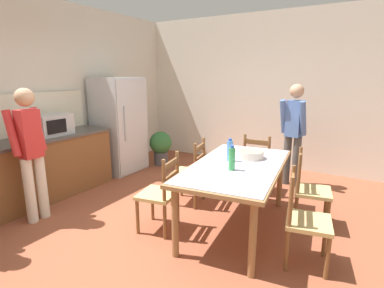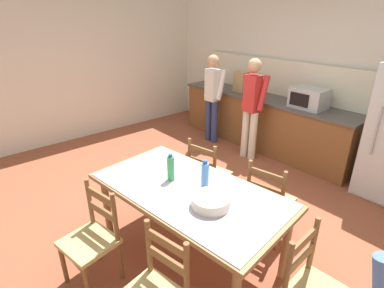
{
  "view_description": "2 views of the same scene",
  "coord_description": "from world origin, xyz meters",
  "px_view_note": "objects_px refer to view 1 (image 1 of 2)",
  "views": [
    {
      "loc": [
        -2.51,
        -1.72,
        1.77
      ],
      "look_at": [
        0.15,
        -0.15,
        1.05
      ],
      "focal_mm": 28.0,
      "sensor_mm": 36.0,
      "label": 1
    },
    {
      "loc": [
        2.34,
        -1.99,
        2.23
      ],
      "look_at": [
        0.21,
        -0.17,
        1.0
      ],
      "focal_mm": 28.0,
      "sensor_mm": 36.0,
      "label": 2
    }
  ],
  "objects_px": {
    "chair_head_end": "(258,164)",
    "person_at_counter": "(30,148)",
    "dining_table": "(237,171)",
    "person_by_table": "(294,130)",
    "serving_bowl": "(250,154)",
    "chair_side_far_right": "(190,173)",
    "chair_side_far_left": "(161,194)",
    "chair_side_near_right": "(309,190)",
    "chair_side_near_left": "(304,220)",
    "refrigerator": "(119,125)",
    "bottle_off_centre": "(230,151)",
    "microwave": "(51,125)",
    "potted_plant": "(161,146)",
    "bottle_near_centre": "(232,159)"
  },
  "relations": [
    {
      "from": "serving_bowl",
      "to": "chair_side_near_right",
      "type": "xyz_separation_m",
      "value": [
        0.17,
        -0.69,
        -0.39
      ]
    },
    {
      "from": "bottle_near_centre",
      "to": "bottle_off_centre",
      "type": "distance_m",
      "value": 0.34
    },
    {
      "from": "microwave",
      "to": "chair_side_far_right",
      "type": "bearing_deg",
      "value": -68.82
    },
    {
      "from": "dining_table",
      "to": "person_by_table",
      "type": "bearing_deg",
      "value": -7.42
    },
    {
      "from": "chair_side_near_left",
      "to": "person_at_counter",
      "type": "relative_size",
      "value": 0.56
    },
    {
      "from": "chair_side_far_right",
      "to": "potted_plant",
      "type": "xyz_separation_m",
      "value": [
        1.28,
        1.46,
        -0.06
      ]
    },
    {
      "from": "dining_table",
      "to": "chair_side_far_right",
      "type": "relative_size",
      "value": 2.12
    },
    {
      "from": "serving_bowl",
      "to": "potted_plant",
      "type": "height_order",
      "value": "serving_bowl"
    },
    {
      "from": "chair_side_far_right",
      "to": "person_by_table",
      "type": "relative_size",
      "value": 0.56
    },
    {
      "from": "chair_head_end",
      "to": "chair_side_far_left",
      "type": "relative_size",
      "value": 1.0
    },
    {
      "from": "refrigerator",
      "to": "bottle_near_centre",
      "type": "relative_size",
      "value": 6.37
    },
    {
      "from": "bottle_near_centre",
      "to": "person_by_table",
      "type": "xyz_separation_m",
      "value": [
        1.98,
        -0.2,
        0.01
      ]
    },
    {
      "from": "chair_side_near_right",
      "to": "chair_side_far_right",
      "type": "height_order",
      "value": "same"
    },
    {
      "from": "refrigerator",
      "to": "chair_head_end",
      "type": "height_order",
      "value": "refrigerator"
    },
    {
      "from": "potted_plant",
      "to": "chair_side_near_left",
      "type": "bearing_deg",
      "value": -122.03
    },
    {
      "from": "person_at_counter",
      "to": "serving_bowl",
      "type": "bearing_deg",
      "value": -148.0
    },
    {
      "from": "chair_side_near_right",
      "to": "potted_plant",
      "type": "height_order",
      "value": "chair_side_near_right"
    },
    {
      "from": "microwave",
      "to": "chair_side_near_right",
      "type": "distance_m",
      "value": 3.61
    },
    {
      "from": "microwave",
      "to": "person_by_table",
      "type": "bearing_deg",
      "value": -53.64
    },
    {
      "from": "bottle_near_centre",
      "to": "person_at_counter",
      "type": "height_order",
      "value": "person_at_counter"
    },
    {
      "from": "serving_bowl",
      "to": "chair_side_far_left",
      "type": "distance_m",
      "value": 1.18
    },
    {
      "from": "dining_table",
      "to": "person_at_counter",
      "type": "distance_m",
      "value": 2.46
    },
    {
      "from": "bottle_near_centre",
      "to": "chair_side_far_left",
      "type": "height_order",
      "value": "bottle_near_centre"
    },
    {
      "from": "microwave",
      "to": "person_by_table",
      "type": "height_order",
      "value": "person_by_table"
    },
    {
      "from": "person_at_counter",
      "to": "potted_plant",
      "type": "distance_m",
      "value": 2.73
    },
    {
      "from": "chair_side_near_left",
      "to": "refrigerator",
      "type": "bearing_deg",
      "value": 59.89
    },
    {
      "from": "refrigerator",
      "to": "chair_side_far_right",
      "type": "xyz_separation_m",
      "value": [
        -0.61,
        -1.88,
        -0.42
      ]
    },
    {
      "from": "chair_side_near_right",
      "to": "chair_side_far_right",
      "type": "bearing_deg",
      "value": 85.99
    },
    {
      "from": "microwave",
      "to": "chair_head_end",
      "type": "distance_m",
      "value": 3.1
    },
    {
      "from": "microwave",
      "to": "chair_side_near_right",
      "type": "xyz_separation_m",
      "value": [
        0.91,
        -3.44,
        -0.62
      ]
    },
    {
      "from": "refrigerator",
      "to": "chair_side_near_left",
      "type": "height_order",
      "value": "refrigerator"
    },
    {
      "from": "serving_bowl",
      "to": "person_by_table",
      "type": "bearing_deg",
      "value": -7.71
    },
    {
      "from": "serving_bowl",
      "to": "person_by_table",
      "type": "relative_size",
      "value": 0.2
    },
    {
      "from": "refrigerator",
      "to": "person_by_table",
      "type": "height_order",
      "value": "refrigerator"
    },
    {
      "from": "bottle_off_centre",
      "to": "potted_plant",
      "type": "xyz_separation_m",
      "value": [
        1.53,
        2.14,
        -0.52
      ]
    },
    {
      "from": "chair_head_end",
      "to": "chair_side_far_right",
      "type": "distance_m",
      "value": 1.11
    },
    {
      "from": "chair_side_far_right",
      "to": "microwave",
      "type": "bearing_deg",
      "value": -79.53
    },
    {
      "from": "chair_head_end",
      "to": "person_at_counter",
      "type": "relative_size",
      "value": 0.56
    },
    {
      "from": "bottle_near_centre",
      "to": "chair_side_far_right",
      "type": "relative_size",
      "value": 0.3
    },
    {
      "from": "chair_side_near_right",
      "to": "person_by_table",
      "type": "distance_m",
      "value": 1.43
    },
    {
      "from": "microwave",
      "to": "bottle_near_centre",
      "type": "bearing_deg",
      "value": -86.11
    },
    {
      "from": "bottle_near_centre",
      "to": "refrigerator",
      "type": "bearing_deg",
      "value": 67.01
    },
    {
      "from": "chair_side_near_right",
      "to": "person_by_table",
      "type": "xyz_separation_m",
      "value": [
        1.26,
        0.49,
        0.47
      ]
    },
    {
      "from": "dining_table",
      "to": "bottle_near_centre",
      "type": "xyz_separation_m",
      "value": [
        -0.23,
        -0.03,
        0.21
      ]
    },
    {
      "from": "bottle_off_centre",
      "to": "potted_plant",
      "type": "bearing_deg",
      "value": 54.46
    },
    {
      "from": "bottle_off_centre",
      "to": "chair_head_end",
      "type": "xyz_separation_m",
      "value": [
        1.12,
        0.01,
        -0.46
      ]
    },
    {
      "from": "refrigerator",
      "to": "bottle_off_centre",
      "type": "height_order",
      "value": "refrigerator"
    },
    {
      "from": "bottle_near_centre",
      "to": "chair_side_near_left",
      "type": "distance_m",
      "value": 0.92
    },
    {
      "from": "microwave",
      "to": "chair_side_far_left",
      "type": "relative_size",
      "value": 0.55
    },
    {
      "from": "microwave",
      "to": "person_at_counter",
      "type": "height_order",
      "value": "person_at_counter"
    }
  ]
}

